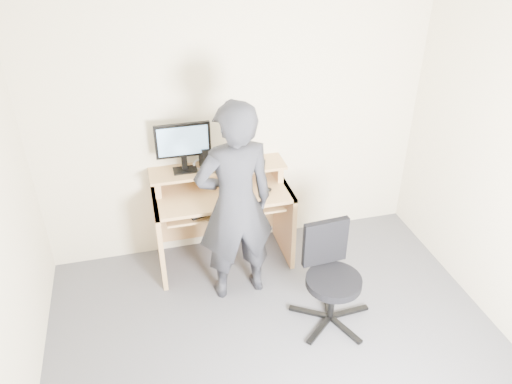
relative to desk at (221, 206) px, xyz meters
name	(u,v)px	position (x,y,z in m)	size (l,w,h in m)	color
ground	(292,379)	(0.20, -1.53, -0.55)	(3.50, 3.50, 0.00)	#58575D
back_wall	(236,123)	(0.20, 0.22, 0.70)	(3.50, 0.02, 2.50)	beige
ceiling	(312,19)	(0.20, -1.53, 1.95)	(3.50, 3.50, 0.02)	white
desk	(221,206)	(0.00, 0.00, 0.00)	(1.20, 0.60, 0.91)	tan
monitor	(183,143)	(-0.29, 0.08, 0.63)	(0.47, 0.13, 0.44)	black
external_drive	(205,158)	(-0.11, 0.09, 0.46)	(0.07, 0.13, 0.20)	black
travel_mug	(226,159)	(0.07, 0.05, 0.44)	(0.07, 0.07, 0.16)	#AEAEB3
smartphone	(261,163)	(0.39, 0.04, 0.37)	(0.07, 0.13, 0.01)	black
charger	(207,171)	(-0.10, 0.00, 0.38)	(0.04, 0.04, 0.04)	black
headphones	(202,164)	(-0.13, 0.15, 0.37)	(0.16, 0.16, 0.02)	silver
keyboard	(213,207)	(-0.10, -0.17, 0.12)	(0.46, 0.18, 0.03)	black
mouse	(266,190)	(0.38, -0.18, 0.22)	(0.10, 0.06, 0.04)	black
office_chair	(330,272)	(0.67, -1.00, -0.09)	(0.64, 0.66, 0.83)	black
person	(235,205)	(0.03, -0.51, 0.33)	(0.64, 0.42, 1.75)	black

